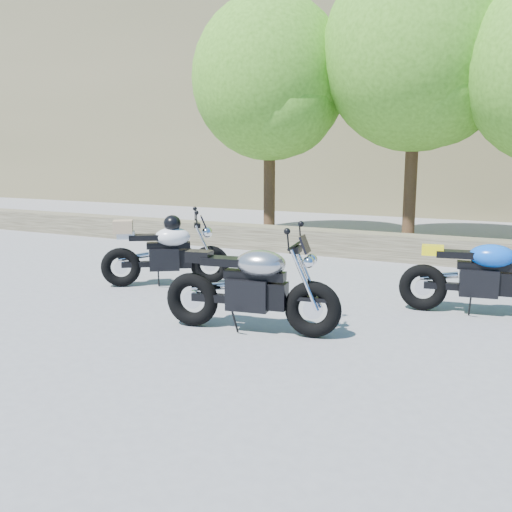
{
  "coord_description": "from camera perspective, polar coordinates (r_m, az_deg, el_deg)",
  "views": [
    {
      "loc": [
        3.38,
        -5.45,
        2.06
      ],
      "look_at": [
        0.2,
        1.0,
        0.75
      ],
      "focal_mm": 40.0,
      "sensor_mm": 36.0,
      "label": 1
    }
  ],
  "objects": [
    {
      "name": "ground",
      "position": [
        6.74,
        -5.35,
        -7.53
      ],
      "size": [
        90.0,
        90.0,
        0.0
      ],
      "primitive_type": "plane",
      "color": "slate",
      "rests_on": "ground"
    },
    {
      "name": "stone_wall",
      "position": [
        11.6,
        8.99,
        1.23
      ],
      "size": [
        22.0,
        0.55,
        0.5
      ],
      "primitive_type": "cube",
      "color": "#4C4532",
      "rests_on": "ground"
    },
    {
      "name": "tree_decid_left",
      "position": [
        13.94,
        1.68,
        16.82
      ],
      "size": [
        3.67,
        3.67,
        5.62
      ],
      "color": "#382314",
      "rests_on": "ground"
    },
    {
      "name": "tree_decid_mid",
      "position": [
        13.36,
        16.16,
        18.47
      ],
      "size": [
        4.08,
        4.08,
        6.24
      ],
      "color": "#382314",
      "rests_on": "ground"
    },
    {
      "name": "silver_bike",
      "position": [
        6.58,
        -0.42,
        -3.23
      ],
      "size": [
        2.12,
        0.67,
        1.07
      ],
      "rotation": [
        0.0,
        0.0,
        0.16
      ],
      "color": "black",
      "rests_on": "ground"
    },
    {
      "name": "white_bike",
      "position": [
        8.99,
        -9.09,
        0.48
      ],
      "size": [
        1.73,
        1.26,
        1.11
      ],
      "rotation": [
        0.0,
        0.0,
        0.6
      ],
      "color": "black",
      "rests_on": "ground"
    },
    {
      "name": "blue_bike",
      "position": [
        7.81,
        21.64,
        -1.99
      ],
      "size": [
        2.02,
        0.64,
        1.01
      ],
      "rotation": [
        0.0,
        0.0,
        0.15
      ],
      "color": "black",
      "rests_on": "ground"
    }
  ]
}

